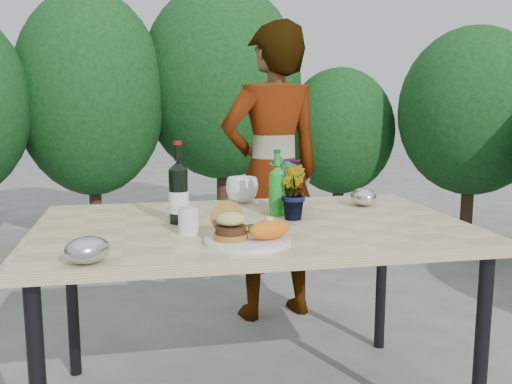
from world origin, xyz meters
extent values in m
cube|color=#CCB888|center=(0.00, 0.00, 0.73)|extent=(1.60, 1.00, 0.04)
cylinder|color=black|center=(0.72, -0.42, 0.35)|extent=(0.05, 0.05, 0.71)
cylinder|color=black|center=(-0.72, 0.42, 0.35)|extent=(0.05, 0.05, 0.71)
cylinder|color=black|center=(0.72, 0.42, 0.35)|extent=(0.05, 0.05, 0.71)
cylinder|color=#382316|center=(-0.80, 2.80, 0.21)|extent=(0.10, 0.10, 0.42)
ellipsoid|color=#1C5620|center=(-0.80, 2.80, 1.25)|extent=(1.21, 1.21, 1.66)
cylinder|color=#382316|center=(0.30, 3.00, 0.25)|extent=(0.10, 0.10, 0.50)
ellipsoid|color=#1C5620|center=(0.30, 3.00, 1.36)|extent=(1.41, 1.41, 1.71)
cylinder|color=#382316|center=(1.30, 2.70, 0.19)|extent=(0.10, 0.10, 0.38)
ellipsoid|color=#1C5620|center=(1.30, 2.70, 0.93)|extent=(0.96, 0.96, 1.10)
cylinder|color=#382316|center=(2.20, 2.10, 0.22)|extent=(0.10, 0.10, 0.44)
ellipsoid|color=#1C5620|center=(2.20, 2.10, 1.11)|extent=(1.17, 1.17, 1.34)
cylinder|color=white|center=(-0.07, -0.30, 0.76)|extent=(0.28, 0.28, 0.01)
cylinder|color=#B7722D|center=(-0.13, -0.30, 0.78)|extent=(0.11, 0.11, 0.02)
cylinder|color=#472314|center=(-0.13, -0.30, 0.80)|extent=(0.10, 0.10, 0.02)
ellipsoid|color=beige|center=(-0.13, -0.30, 0.83)|extent=(0.10, 0.10, 0.04)
cylinder|color=#B7722D|center=(-0.13, -0.23, 0.82)|extent=(0.11, 0.06, 0.11)
ellipsoid|color=orange|center=(0.00, -0.32, 0.80)|extent=(0.17, 0.12, 0.06)
ellipsoid|color=olive|center=(-0.07, -0.21, 0.78)|extent=(0.04, 0.04, 0.02)
ellipsoid|color=#193814|center=(-0.04, -0.21, 0.78)|extent=(0.06, 0.04, 0.03)
cylinder|color=black|center=(-0.27, 0.04, 0.85)|extent=(0.07, 0.07, 0.20)
cylinder|color=white|center=(-0.27, 0.04, 0.83)|extent=(0.07, 0.07, 0.08)
cone|color=black|center=(-0.27, 0.04, 0.97)|extent=(0.07, 0.07, 0.03)
cylinder|color=black|center=(-0.27, 0.04, 1.02)|extent=(0.03, 0.03, 0.06)
cylinder|color=maroon|center=(-0.27, 0.04, 1.05)|extent=(0.03, 0.03, 0.01)
cylinder|color=green|center=(0.12, 0.11, 0.84)|extent=(0.06, 0.06, 0.17)
cylinder|color=#198C26|center=(0.12, 0.11, 0.82)|extent=(0.06, 0.06, 0.07)
cone|color=green|center=(0.12, 0.11, 0.94)|extent=(0.06, 0.06, 0.03)
cylinder|color=green|center=(0.12, 0.11, 0.98)|extent=(0.02, 0.02, 0.05)
cylinder|color=#0C5919|center=(0.12, 0.11, 1.01)|extent=(0.03, 0.03, 0.01)
cylinder|color=white|center=(-0.25, -0.13, 0.80)|extent=(0.07, 0.07, 0.09)
imported|color=#255E20|center=(0.16, 0.14, 0.87)|extent=(0.15, 0.14, 0.24)
imported|color=#1F531C|center=(0.17, 0.03, 0.86)|extent=(0.11, 0.13, 0.21)
imported|color=#2C6121|center=(0.20, 0.22, 0.86)|extent=(0.14, 0.14, 0.22)
imported|color=white|center=(0.04, 0.43, 0.81)|extent=(0.18, 0.18, 0.11)
ellipsoid|color=#AFB1B6|center=(-0.56, -0.44, 0.79)|extent=(0.17, 0.16, 0.08)
ellipsoid|color=silver|center=(0.54, 0.24, 0.79)|extent=(0.12, 0.14, 0.08)
imported|color=#915F48|center=(0.30, 0.94, 0.81)|extent=(0.66, 0.50, 1.62)
camera|label=1|loc=(-0.40, -2.07, 1.21)|focal=40.00mm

